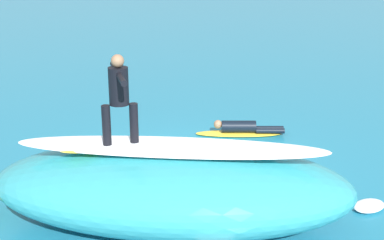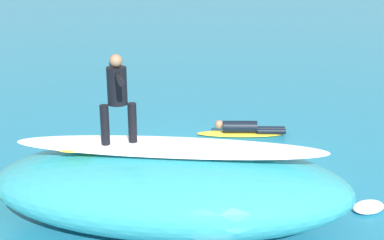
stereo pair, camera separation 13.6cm
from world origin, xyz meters
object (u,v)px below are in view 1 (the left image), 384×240
at_px(surfer_riding, 119,93).
at_px(surfer_paddling, 244,127).
at_px(surfboard_riding, 121,146).
at_px(surfboard_paddling, 239,133).

bearing_deg(surfer_riding, surfer_paddling, -133.93).
bearing_deg(surfboard_riding, surfer_paddling, -133.93).
xyz_separation_m(surfboard_riding, surfer_paddling, (-3.23, -4.06, -1.22)).
bearing_deg(surfboard_paddling, surfboard_riding, 62.24).
bearing_deg(surfer_paddling, surfboard_riding, 60.90).
relative_size(surfboard_riding, surfboard_paddling, 0.92).
bearing_deg(surfer_riding, surfboard_paddling, -132.59).
bearing_deg(surfer_paddling, surfer_riding, 60.90).
distance_m(surfboard_paddling, surfer_paddling, 0.22).
height_order(surfer_riding, surfboard_paddling, surfer_riding).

